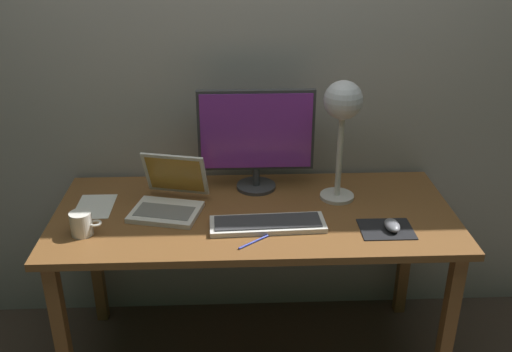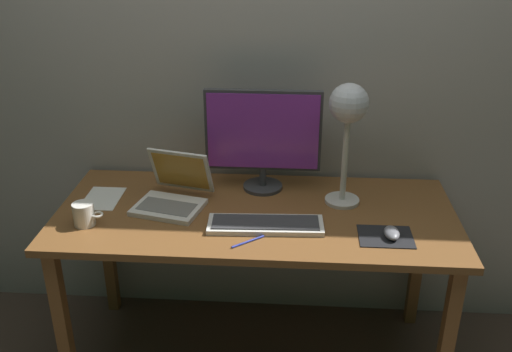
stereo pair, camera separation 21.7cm
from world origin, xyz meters
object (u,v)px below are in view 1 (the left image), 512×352
(monitor, at_px, (256,135))
(keyboard_main, at_px, (268,224))
(mouse, at_px, (392,225))
(pen, at_px, (254,242))
(laptop, at_px, (170,194))
(coffee_mug, at_px, (82,224))
(desk_lamp, at_px, (343,110))

(monitor, distance_m, keyboard_main, 0.41)
(mouse, relative_size, pen, 0.69)
(monitor, bearing_deg, laptop, -155.46)
(laptop, relative_size, coffee_mug, 2.85)
(laptop, height_order, coffee_mug, laptop)
(laptop, xyz_separation_m, pen, (0.33, -0.29, -0.06))
(laptop, bearing_deg, coffee_mug, -146.55)
(monitor, height_order, coffee_mug, monitor)
(coffee_mug, bearing_deg, keyboard_main, 2.27)
(keyboard_main, bearing_deg, desk_lamp, 36.93)
(coffee_mug, bearing_deg, pen, -7.87)
(keyboard_main, xyz_separation_m, desk_lamp, (0.31, 0.23, 0.37))
(monitor, bearing_deg, desk_lamp, -17.91)
(keyboard_main, height_order, pen, keyboard_main)
(keyboard_main, xyz_separation_m, laptop, (-0.38, 0.18, 0.05))
(pen, bearing_deg, mouse, 7.80)
(monitor, xyz_separation_m, desk_lamp, (0.34, -0.11, 0.14))
(monitor, distance_m, laptop, 0.43)
(keyboard_main, relative_size, laptop, 1.35)
(pen, bearing_deg, laptop, 138.21)
(pen, bearing_deg, monitor, 86.55)
(keyboard_main, bearing_deg, pen, -116.53)
(keyboard_main, bearing_deg, coffee_mug, -177.73)
(keyboard_main, distance_m, laptop, 0.42)
(desk_lamp, relative_size, pen, 3.60)
(keyboard_main, bearing_deg, laptop, 155.31)
(keyboard_main, height_order, laptop, laptop)
(monitor, bearing_deg, pen, -93.45)
(monitor, xyz_separation_m, coffee_mug, (-0.66, -0.36, -0.20))
(pen, bearing_deg, keyboard_main, 63.47)
(desk_lamp, xyz_separation_m, pen, (-0.36, -0.34, -0.38))
(laptop, relative_size, desk_lamp, 0.65)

